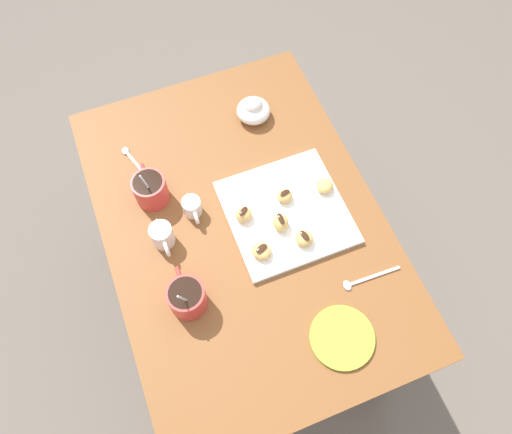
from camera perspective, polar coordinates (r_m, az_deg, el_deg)
The scene contains 22 objects.
ground_plane at distance 2.00m, azimuth -1.06°, elevation -9.57°, with size 8.00×8.00×0.00m, color #665B51.
dining_table at distance 1.45m, azimuth -1.45°, elevation -2.88°, with size 1.07×0.74×0.72m.
pastry_plate_square at distance 1.34m, azimuth 3.56°, elevation 0.56°, with size 0.32×0.32×0.02m, color white.
coffee_mug_red_left at distance 1.22m, azimuth -8.11°, elevation -9.24°, with size 0.13×0.09×0.13m.
coffee_mug_red_right at distance 1.36m, azimuth -12.30°, elevation 3.26°, with size 0.13×0.09×0.13m.
cream_pitcher_white at distance 1.30m, azimuth -10.94°, elevation -2.12°, with size 0.10×0.06×0.07m.
ice_cream_bowl at distance 1.50m, azimuth -0.31°, elevation 12.46°, with size 0.10×0.10×0.08m.
chocolate_sauce_pitcher at distance 1.33m, azimuth -7.52°, elevation 1.23°, with size 0.09×0.05×0.06m.
saucer_lime_left at distance 1.24m, azimuth 10.04°, elevation -13.73°, with size 0.16×0.16×0.01m, color #9EC633.
loose_spoon_near_saucer at distance 1.47m, azimuth -14.09°, elevation 6.33°, with size 0.16×0.06×0.01m.
loose_spoon_by_plate at distance 1.30m, azimuth 12.56°, elevation -7.17°, with size 0.03×0.16×0.01m.
beignet_0 at distance 1.30m, azimuth 2.90°, elevation -0.61°, with size 0.05×0.04×0.04m, color #E5B260.
chocolate_drizzle_0 at distance 1.28m, azimuth 2.94°, elevation -0.20°, with size 0.03×0.01×0.01m, color #381E11.
beignet_1 at distance 1.27m, azimuth 0.65°, elevation -3.99°, with size 0.05×0.05×0.03m, color #E5B260.
chocolate_drizzle_1 at distance 1.25m, azimuth 0.66°, elevation -3.71°, with size 0.03×0.02×0.01m, color #381E11.
beignet_2 at distance 1.31m, azimuth -1.47°, elevation 0.31°, with size 0.05×0.04×0.04m, color #E5B260.
chocolate_drizzle_2 at distance 1.29m, azimuth -1.49°, elevation 0.69°, with size 0.03×0.02×0.01m, color #381E11.
beignet_3 at distance 1.34m, azimuth 3.35°, elevation 2.50°, with size 0.04×0.04×0.03m, color #E5B260.
chocolate_drizzle_3 at distance 1.32m, azimuth 3.39°, elevation 2.86°, with size 0.03×0.02×0.01m, color #381E11.
beignet_4 at distance 1.29m, azimuth 5.67°, elevation -2.50°, with size 0.05×0.05×0.03m, color #E5B260.
chocolate_drizzle_4 at distance 1.27m, azimuth 5.74°, elevation -2.18°, with size 0.03×0.02×0.01m, color #381E11.
beignet_5 at distance 1.37m, azimuth 8.05°, elevation 3.64°, with size 0.05×0.05×0.03m, color #E5B260.
Camera 1 is at (-0.55, 0.18, 1.92)m, focal length 34.14 mm.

